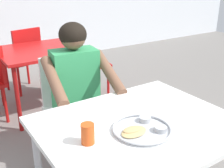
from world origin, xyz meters
The scene contains 8 objects.
table_foreground centered at (0.04, 0.07, 0.66)m, with size 1.06×0.87×0.73m.
thali_tray centered at (0.01, 0.00, 0.74)m, with size 0.31×0.31×0.03m.
drinking_cup centered at (-0.29, 0.06, 0.79)m, with size 0.07×0.07×0.10m.
chair_foreground centered at (0.06, 1.00, 0.50)m, with size 0.49×0.49×0.86m.
diner_foreground centered at (0.03, 0.77, 0.70)m, with size 0.54×0.59×1.17m.
table_background_red centered at (0.18, 1.97, 0.64)m, with size 0.92×0.83×0.72m.
chair_red_right centered at (0.76, 2.02, 0.48)m, with size 0.46×0.46×0.81m.
chair_red_far centered at (0.16, 2.60, 0.50)m, with size 0.49×0.49×0.87m.
Camera 1 is at (-0.81, -0.95, 1.48)m, focal length 44.27 mm.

